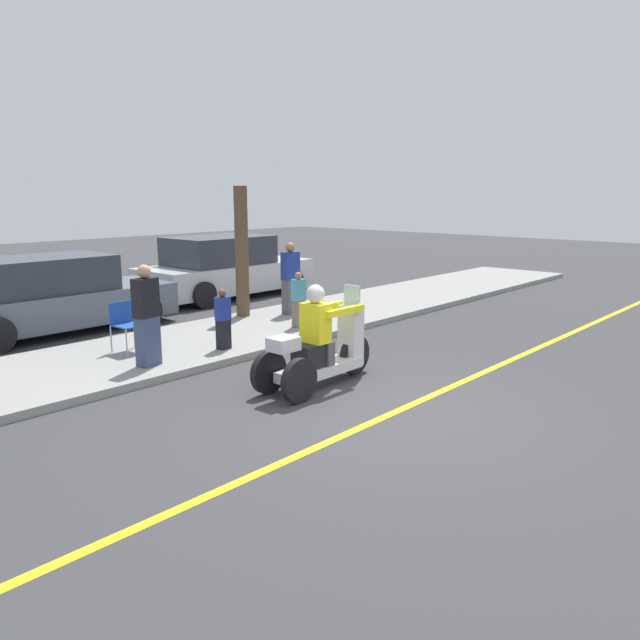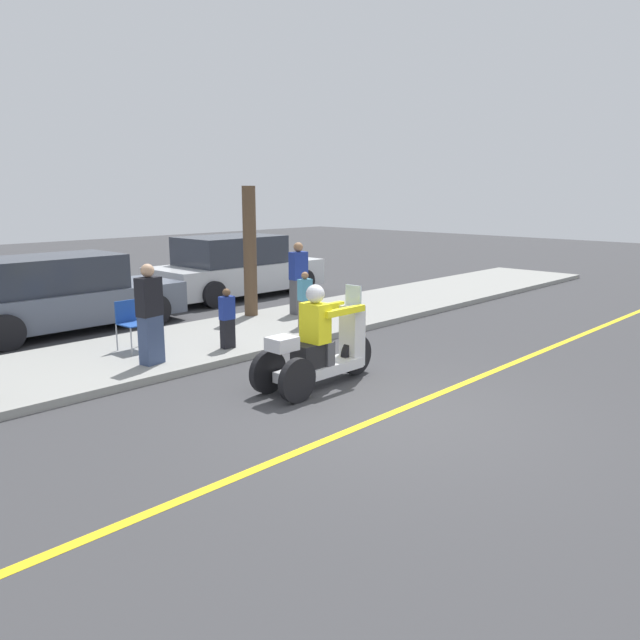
{
  "view_description": "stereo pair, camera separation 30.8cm",
  "coord_description": "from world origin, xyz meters",
  "px_view_note": "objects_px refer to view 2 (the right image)",
  "views": [
    {
      "loc": [
        -6.09,
        -4.23,
        2.71
      ],
      "look_at": [
        0.25,
        1.43,
        0.95
      ],
      "focal_mm": 35.0,
      "sensor_mm": 36.0,
      "label": 1
    },
    {
      "loc": [
        -5.88,
        -4.45,
        2.71
      ],
      "look_at": [
        0.25,
        1.43,
        0.95
      ],
      "focal_mm": 35.0,
      "sensor_mm": 36.0,
      "label": 2
    }
  ],
  "objects_px": {
    "spectator_far_back": "(150,316)",
    "folding_chair_curbside": "(132,320)",
    "spectator_mid_group": "(305,300)",
    "parked_car_lot_right": "(62,296)",
    "spectator_with_child": "(299,280)",
    "parked_car_lot_far": "(236,268)",
    "tree_trunk": "(250,252)",
    "motorcycle_trike": "(320,349)",
    "spectator_end_of_line": "(227,320)"
  },
  "relations": [
    {
      "from": "spectator_far_back",
      "to": "folding_chair_curbside",
      "type": "xyz_separation_m",
      "value": [
        0.25,
        1.01,
        -0.24
      ]
    },
    {
      "from": "spectator_mid_group",
      "to": "parked_car_lot_right",
      "type": "height_order",
      "value": "parked_car_lot_right"
    },
    {
      "from": "spectator_mid_group",
      "to": "spectator_with_child",
      "type": "bearing_deg",
      "value": 51.14
    },
    {
      "from": "spectator_with_child",
      "to": "folding_chair_curbside",
      "type": "bearing_deg",
      "value": -176.82
    },
    {
      "from": "parked_car_lot_far",
      "to": "tree_trunk",
      "type": "relative_size",
      "value": 1.72
    },
    {
      "from": "motorcycle_trike",
      "to": "tree_trunk",
      "type": "xyz_separation_m",
      "value": [
        2.27,
        4.22,
        0.94
      ]
    },
    {
      "from": "spectator_mid_group",
      "to": "parked_car_lot_far",
      "type": "relative_size",
      "value": 0.23
    },
    {
      "from": "motorcycle_trike",
      "to": "spectator_with_child",
      "type": "height_order",
      "value": "spectator_with_child"
    },
    {
      "from": "spectator_end_of_line",
      "to": "parked_car_lot_far",
      "type": "height_order",
      "value": "parked_car_lot_far"
    },
    {
      "from": "spectator_far_back",
      "to": "parked_car_lot_far",
      "type": "height_order",
      "value": "spectator_far_back"
    },
    {
      "from": "spectator_with_child",
      "to": "spectator_far_back",
      "type": "xyz_separation_m",
      "value": [
        -4.34,
        -1.24,
        0.0
      ]
    },
    {
      "from": "spectator_end_of_line",
      "to": "parked_car_lot_right",
      "type": "height_order",
      "value": "parked_car_lot_right"
    },
    {
      "from": "spectator_far_back",
      "to": "folding_chair_curbside",
      "type": "height_order",
      "value": "spectator_far_back"
    },
    {
      "from": "parked_car_lot_right",
      "to": "tree_trunk",
      "type": "xyz_separation_m",
      "value": [
        3.21,
        -1.93,
        0.77
      ]
    },
    {
      "from": "spectator_with_child",
      "to": "spectator_mid_group",
      "type": "relative_size",
      "value": 1.43
    },
    {
      "from": "folding_chair_curbside",
      "to": "parked_car_lot_right",
      "type": "relative_size",
      "value": 0.18
    },
    {
      "from": "parked_car_lot_far",
      "to": "tree_trunk",
      "type": "height_order",
      "value": "tree_trunk"
    },
    {
      "from": "parked_car_lot_far",
      "to": "parked_car_lot_right",
      "type": "bearing_deg",
      "value": -170.71
    },
    {
      "from": "parked_car_lot_right",
      "to": "spectator_end_of_line",
      "type": "bearing_deg",
      "value": -74.18
    },
    {
      "from": "spectator_end_of_line",
      "to": "spectator_far_back",
      "type": "bearing_deg",
      "value": 177.58
    },
    {
      "from": "motorcycle_trike",
      "to": "parked_car_lot_right",
      "type": "xyz_separation_m",
      "value": [
        -0.93,
        6.14,
        0.17
      ]
    },
    {
      "from": "motorcycle_trike",
      "to": "spectator_with_child",
      "type": "bearing_deg",
      "value": 49.38
    },
    {
      "from": "spectator_mid_group",
      "to": "tree_trunk",
      "type": "relative_size",
      "value": 0.4
    },
    {
      "from": "spectator_with_child",
      "to": "tree_trunk",
      "type": "xyz_separation_m",
      "value": [
        -0.81,
        0.62,
        0.61
      ]
    },
    {
      "from": "spectator_mid_group",
      "to": "parked_car_lot_right",
      "type": "distance_m",
      "value": 4.79
    },
    {
      "from": "spectator_far_back",
      "to": "parked_car_lot_far",
      "type": "distance_m",
      "value": 7.03
    },
    {
      "from": "spectator_mid_group",
      "to": "parked_car_lot_far",
      "type": "height_order",
      "value": "parked_car_lot_far"
    },
    {
      "from": "spectator_with_child",
      "to": "folding_chair_curbside",
      "type": "relative_size",
      "value": 1.87
    },
    {
      "from": "spectator_end_of_line",
      "to": "folding_chair_curbside",
      "type": "relative_size",
      "value": 1.24
    },
    {
      "from": "parked_car_lot_far",
      "to": "tree_trunk",
      "type": "bearing_deg",
      "value": -123.04
    },
    {
      "from": "spectator_end_of_line",
      "to": "spectator_with_child",
      "type": "bearing_deg",
      "value": 23.89
    },
    {
      "from": "spectator_end_of_line",
      "to": "spectator_mid_group",
      "type": "relative_size",
      "value": 0.94
    },
    {
      "from": "tree_trunk",
      "to": "parked_car_lot_far",
      "type": "bearing_deg",
      "value": 56.96
    },
    {
      "from": "motorcycle_trike",
      "to": "spectator_far_back",
      "type": "height_order",
      "value": "spectator_far_back"
    },
    {
      "from": "spectator_end_of_line",
      "to": "tree_trunk",
      "type": "xyz_separation_m",
      "value": [
        2.12,
        1.92,
        0.86
      ]
    },
    {
      "from": "folding_chair_curbside",
      "to": "parked_car_lot_right",
      "type": "height_order",
      "value": "parked_car_lot_right"
    },
    {
      "from": "spectator_with_child",
      "to": "folding_chair_curbside",
      "type": "xyz_separation_m",
      "value": [
        -4.08,
        -0.23,
        -0.24
      ]
    },
    {
      "from": "motorcycle_trike",
      "to": "tree_trunk",
      "type": "bearing_deg",
      "value": 61.66
    },
    {
      "from": "parked_car_lot_right",
      "to": "spectator_with_child",
      "type": "bearing_deg",
      "value": -32.39
    },
    {
      "from": "spectator_end_of_line",
      "to": "parked_car_lot_right",
      "type": "bearing_deg",
      "value": 105.82
    },
    {
      "from": "spectator_mid_group",
      "to": "parked_car_lot_right",
      "type": "relative_size",
      "value": 0.24
    },
    {
      "from": "folding_chair_curbside",
      "to": "parked_car_lot_right",
      "type": "bearing_deg",
      "value": 88.6
    },
    {
      "from": "spectator_far_back",
      "to": "parked_car_lot_right",
      "type": "height_order",
      "value": "spectator_far_back"
    },
    {
      "from": "spectator_far_back",
      "to": "spectator_end_of_line",
      "type": "bearing_deg",
      "value": -2.42
    },
    {
      "from": "parked_car_lot_far",
      "to": "motorcycle_trike",
      "type": "bearing_deg",
      "value": -120.24
    },
    {
      "from": "parked_car_lot_far",
      "to": "folding_chair_curbside",
      "type": "bearing_deg",
      "value": -144.63
    },
    {
      "from": "motorcycle_trike",
      "to": "tree_trunk",
      "type": "distance_m",
      "value": 4.88
    },
    {
      "from": "motorcycle_trike",
      "to": "spectator_end_of_line",
      "type": "height_order",
      "value": "motorcycle_trike"
    },
    {
      "from": "spectator_far_back",
      "to": "tree_trunk",
      "type": "xyz_separation_m",
      "value": [
        3.53,
        1.86,
        0.61
      ]
    },
    {
      "from": "motorcycle_trike",
      "to": "folding_chair_curbside",
      "type": "xyz_separation_m",
      "value": [
        -1.0,
        3.37,
        0.09
      ]
    }
  ]
}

